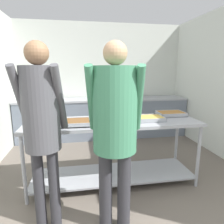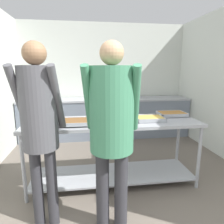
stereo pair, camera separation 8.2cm
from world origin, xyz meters
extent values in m
cube|color=silver|center=(0.00, 4.09, 1.32)|extent=(4.01, 0.06, 2.65)
cube|color=slate|center=(0.00, 3.72, 0.44)|extent=(3.85, 0.62, 0.88)
cube|color=#9EA0A8|center=(0.00, 3.72, 0.90)|extent=(3.85, 0.65, 0.04)
cube|color=black|center=(-0.31, 3.72, 0.90)|extent=(0.46, 0.42, 0.02)
cube|color=#9EA0A8|center=(-0.13, 1.71, 0.88)|extent=(2.30, 0.71, 0.04)
cube|color=#9EA0A8|center=(-0.13, 1.71, 0.12)|extent=(2.22, 0.63, 0.02)
cylinder|color=#9EA0A8|center=(-1.23, 1.41, 0.43)|extent=(0.04, 0.04, 0.86)
cylinder|color=#9EA0A8|center=(0.97, 1.41, 0.43)|extent=(0.04, 0.04, 0.86)
cylinder|color=#9EA0A8|center=(-1.23, 2.02, 0.43)|extent=(0.04, 0.04, 0.86)
cylinder|color=#9EA0A8|center=(0.97, 2.02, 0.43)|extent=(0.04, 0.04, 0.86)
cylinder|color=#9EA0A8|center=(-1.04, 1.72, 0.94)|extent=(0.24, 0.24, 0.09)
cylinder|color=beige|center=(-1.04, 1.72, 0.98)|extent=(0.22, 0.22, 0.01)
cylinder|color=black|center=(-0.85, 1.72, 0.97)|extent=(0.14, 0.02, 0.02)
cube|color=#9EA0A8|center=(-0.63, 1.61, 0.90)|extent=(0.37, 0.32, 0.01)
cube|color=brown|center=(-0.63, 1.61, 0.93)|extent=(0.35, 0.30, 0.04)
cube|color=#9EA0A8|center=(-0.63, 1.45, 0.92)|extent=(0.37, 0.01, 0.05)
cube|color=#9EA0A8|center=(-0.63, 1.76, 0.92)|extent=(0.37, 0.01, 0.05)
cube|color=#9EA0A8|center=(-0.81, 1.61, 0.92)|extent=(0.01, 0.32, 0.05)
cube|color=#9EA0A8|center=(-0.45, 1.61, 0.92)|extent=(0.01, 0.32, 0.05)
cylinder|color=#3D668C|center=(-0.28, 1.80, 0.93)|extent=(0.25, 0.25, 0.07)
sphere|color=#2D702D|center=(-0.27, 1.80, 0.98)|extent=(0.06, 0.06, 0.06)
sphere|color=#2D702D|center=(-0.30, 1.83, 0.98)|extent=(0.06, 0.06, 0.06)
sphere|color=#2D702D|center=(-0.29, 1.77, 0.98)|extent=(0.07, 0.07, 0.07)
cylinder|color=white|center=(0.00, 1.90, 0.90)|extent=(0.26, 0.26, 0.01)
cylinder|color=white|center=(0.00, 1.90, 0.91)|extent=(0.26, 0.26, 0.01)
cylinder|color=white|center=(0.00, 1.90, 0.93)|extent=(0.25, 0.25, 0.01)
cylinder|color=white|center=(0.00, 1.90, 0.94)|extent=(0.25, 0.25, 0.01)
cylinder|color=white|center=(0.00, 1.90, 0.95)|extent=(0.25, 0.25, 0.01)
cylinder|color=white|center=(0.00, 1.90, 0.96)|extent=(0.25, 0.25, 0.01)
cube|color=#9EA0A8|center=(0.36, 1.65, 0.90)|extent=(0.37, 0.27, 0.01)
cube|color=gold|center=(0.36, 1.65, 0.93)|extent=(0.35, 0.25, 0.04)
cube|color=#9EA0A8|center=(0.36, 1.52, 0.92)|extent=(0.37, 0.01, 0.05)
cube|color=#9EA0A8|center=(0.36, 1.79, 0.92)|extent=(0.37, 0.01, 0.05)
cube|color=#9EA0A8|center=(0.18, 1.65, 0.92)|extent=(0.01, 0.27, 0.05)
cube|color=#9EA0A8|center=(0.54, 1.65, 0.92)|extent=(0.01, 0.27, 0.05)
cube|color=#9EA0A8|center=(0.78, 1.89, 0.90)|extent=(0.40, 0.30, 0.01)
cube|color=#9E6B33|center=(0.78, 1.89, 0.93)|extent=(0.38, 0.27, 0.04)
cube|color=#9EA0A8|center=(0.78, 1.75, 0.92)|extent=(0.40, 0.01, 0.05)
cube|color=#9EA0A8|center=(0.78, 2.03, 0.92)|extent=(0.40, 0.01, 0.05)
cube|color=#9EA0A8|center=(0.58, 1.89, 0.92)|extent=(0.01, 0.30, 0.05)
cube|color=#9EA0A8|center=(0.97, 1.89, 0.92)|extent=(0.01, 0.30, 0.05)
cylinder|color=#2D2D33|center=(-0.99, 1.04, 0.42)|extent=(0.11, 0.11, 0.83)
cylinder|color=#2D2D33|center=(-0.84, 1.01, 0.42)|extent=(0.11, 0.11, 0.83)
cylinder|color=#4C4C51|center=(-1.09, 1.05, 1.31)|extent=(0.12, 0.35, 0.62)
cylinder|color=#4C4C51|center=(-0.74, 1.00, 1.31)|extent=(0.12, 0.35, 0.62)
cylinder|color=#4C4C51|center=(-0.92, 1.03, 1.22)|extent=(0.33, 0.33, 0.77)
sphere|color=#8C6647|center=(-0.92, 1.03, 1.71)|extent=(0.21, 0.21, 0.21)
cylinder|color=#2D2D33|center=(-0.35, 0.90, 0.42)|extent=(0.13, 0.13, 0.83)
cylinder|color=#2D2D33|center=(-0.17, 0.87, 0.42)|extent=(0.13, 0.13, 0.83)
cylinder|color=#3D7F5B|center=(-0.47, 0.93, 1.31)|extent=(0.13, 0.35, 0.62)
cylinder|color=#3D7F5B|center=(-0.05, 0.84, 1.31)|extent=(0.13, 0.35, 0.62)
cylinder|color=#3D7F5B|center=(-0.26, 0.89, 1.21)|extent=(0.40, 0.40, 0.77)
sphere|color=tan|center=(-0.26, 0.89, 1.70)|extent=(0.21, 0.21, 0.21)
cylinder|color=brown|center=(-1.25, 3.64, 0.99)|extent=(0.08, 0.08, 0.16)
cone|color=brown|center=(-1.25, 3.64, 1.10)|extent=(0.07, 0.07, 0.06)
cylinder|color=black|center=(-1.25, 3.64, 1.14)|extent=(0.03, 0.03, 0.02)
camera|label=1|loc=(-0.58, -0.83, 1.56)|focal=32.00mm
camera|label=2|loc=(-0.50, -0.85, 1.56)|focal=32.00mm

